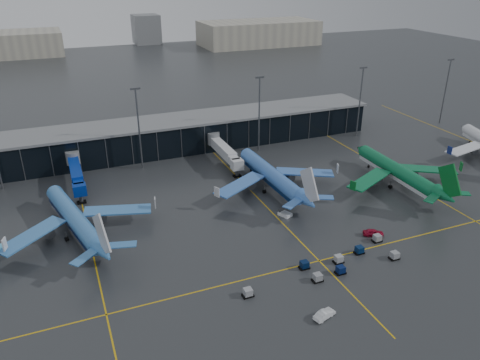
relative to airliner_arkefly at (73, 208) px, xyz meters
name	(u,v)px	position (x,y,z in m)	size (l,w,h in m)	color
ground	(249,236)	(37.56, -16.97, -6.68)	(600.00, 600.00, 0.00)	#282B2D
terminal_pier	(178,134)	(37.56, 45.03, -1.26)	(142.00, 17.00, 10.70)	black
jet_bridges	(76,173)	(2.56, 26.01, -2.12)	(94.00, 27.50, 7.20)	#595B60
flood_masts	(202,118)	(42.56, 33.03, 7.14)	(203.00, 0.50, 25.50)	#595B60
distant_hangars	(168,36)	(87.50, 253.10, 2.11)	(260.00, 71.00, 22.00)	#B2AD99
taxi_lines	(268,209)	(47.56, -6.36, -6.67)	(220.00, 120.00, 0.02)	gold
airliner_arkefly	(73,208)	(0.00, 0.00, 0.00)	(38.15, 43.45, 13.35)	#3A78BE
airliner_klm_near	(271,166)	(53.40, 4.62, 0.14)	(38.93, 44.34, 13.63)	#3C70C6
airliner_aer_lingus	(397,163)	(88.14, -6.48, 0.02)	(38.27, 43.58, 13.39)	#0C693D
baggage_carts	(337,263)	(49.99, -35.02, -5.92)	(37.54, 9.19, 1.70)	black
mobile_airstair	(285,213)	(49.92, -11.31, -5.91)	(3.26, 3.80, 3.45)	white
service_van_red	(373,233)	(64.72, -27.83, -5.86)	(1.93, 4.79, 1.63)	#A60C2A
service_van_white	(324,314)	(39.07, -47.79, -5.92)	(1.60, 4.58, 1.51)	white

